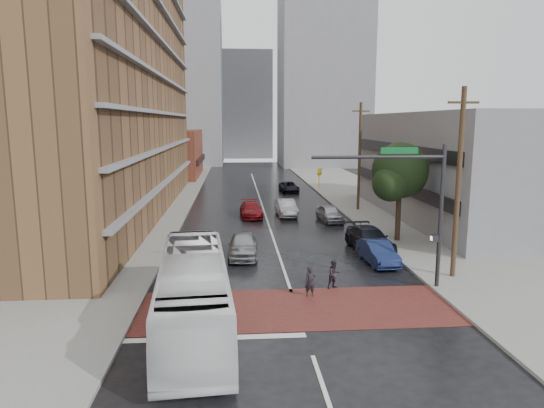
{
  "coord_description": "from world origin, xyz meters",
  "views": [
    {
      "loc": [
        -2.69,
        -19.95,
        8.24
      ],
      "look_at": [
        -0.54,
        7.86,
        3.5
      ],
      "focal_mm": 32.0,
      "sensor_mm": 36.0,
      "label": 1
    }
  ],
  "objects": [
    {
      "name": "ground",
      "position": [
        0.0,
        0.0,
        0.0
      ],
      "size": [
        160.0,
        160.0,
        0.0
      ],
      "primitive_type": "plane",
      "color": "black",
      "rests_on": "ground"
    },
    {
      "name": "crosswalk",
      "position": [
        0.0,
        0.5,
        0.01
      ],
      "size": [
        14.0,
        5.0,
        0.02
      ],
      "primitive_type": "cube",
      "color": "maroon",
      "rests_on": "ground"
    },
    {
      "name": "sidewalk_west",
      "position": [
        -11.5,
        25.0,
        0.07
      ],
      "size": [
        9.0,
        90.0,
        0.15
      ],
      "primitive_type": "cube",
      "color": "gray",
      "rests_on": "ground"
    },
    {
      "name": "sidewalk_east",
      "position": [
        11.5,
        25.0,
        0.07
      ],
      "size": [
        9.0,
        90.0,
        0.15
      ],
      "primitive_type": "cube",
      "color": "gray",
      "rests_on": "ground"
    },
    {
      "name": "apartment_block",
      "position": [
        -14.0,
        24.0,
        14.0
      ],
      "size": [
        10.0,
        44.0,
        28.0
      ],
      "primitive_type": "cube",
      "color": "brown",
      "rests_on": "ground"
    },
    {
      "name": "storefront_west",
      "position": [
        -12.0,
        54.0,
        3.5
      ],
      "size": [
        8.0,
        16.0,
        7.0
      ],
      "primitive_type": "cube",
      "color": "brown",
      "rests_on": "ground"
    },
    {
      "name": "building_east",
      "position": [
        16.5,
        20.0,
        4.5
      ],
      "size": [
        11.0,
        26.0,
        9.0
      ],
      "primitive_type": "cube",
      "color": "gray",
      "rests_on": "ground"
    },
    {
      "name": "distant_tower_west",
      "position": [
        -14.0,
        78.0,
        16.0
      ],
      "size": [
        18.0,
        16.0,
        32.0
      ],
      "primitive_type": "cube",
      "color": "gray",
      "rests_on": "ground"
    },
    {
      "name": "distant_tower_east",
      "position": [
        14.0,
        72.0,
        18.0
      ],
      "size": [
        16.0,
        14.0,
        36.0
      ],
      "primitive_type": "cube",
      "color": "gray",
      "rests_on": "ground"
    },
    {
      "name": "distant_tower_center",
      "position": [
        0.0,
        95.0,
        12.0
      ],
      "size": [
        12.0,
        10.0,
        24.0
      ],
      "primitive_type": "cube",
      "color": "gray",
      "rests_on": "ground"
    },
    {
      "name": "street_tree",
      "position": [
        8.52,
        12.03,
        4.73
      ],
      "size": [
        4.2,
        4.1,
        6.9
      ],
      "color": "#332319",
      "rests_on": "ground"
    },
    {
      "name": "signal_mast",
      "position": [
        5.85,
        2.5,
        4.73
      ],
      "size": [
        6.5,
        0.3,
        7.2
      ],
      "color": "#2D2D33",
      "rests_on": "ground"
    },
    {
      "name": "utility_pole_near",
      "position": [
        8.8,
        4.0,
        5.14
      ],
      "size": [
        1.6,
        0.26,
        10.0
      ],
      "color": "#473321",
      "rests_on": "ground"
    },
    {
      "name": "utility_pole_far",
      "position": [
        8.8,
        24.0,
        5.14
      ],
      "size": [
        1.6,
        0.26,
        10.0
      ],
      "color": "#473321",
      "rests_on": "ground"
    },
    {
      "name": "transit_bus",
      "position": [
        -4.39,
        -1.39,
        1.54
      ],
      "size": [
        3.45,
        11.26,
        3.09
      ],
      "primitive_type": "imported",
      "rotation": [
        0.0,
        0.0,
        0.08
      ],
      "color": "white",
      "rests_on": "ground"
    },
    {
      "name": "pedestrian_a",
      "position": [
        0.83,
        1.92,
        0.73
      ],
      "size": [
        0.55,
        0.38,
        1.45
      ],
      "primitive_type": "imported",
      "rotation": [
        0.0,
        0.0,
        0.07
      ],
      "color": "black",
      "rests_on": "ground"
    },
    {
      "name": "pedestrian_b",
      "position": [
        2.21,
        3.0,
        0.72
      ],
      "size": [
        0.87,
        0.79,
        1.45
      ],
      "primitive_type": "imported",
      "rotation": [
        0.0,
        0.0,
        0.43
      ],
      "color": "#262025",
      "rests_on": "ground"
    },
    {
      "name": "car_travel_a",
      "position": [
        -2.23,
        9.06,
        0.76
      ],
      "size": [
        1.99,
        4.52,
        1.51
      ],
      "primitive_type": "imported",
      "rotation": [
        0.0,
        0.0,
        -0.05
      ],
      "color": "#999CA0",
      "rests_on": "ground"
    },
    {
      "name": "car_travel_b",
      "position": [
        1.8,
        22.02,
        0.73
      ],
      "size": [
        1.8,
        4.49,
        1.45
      ],
      "primitive_type": "imported",
      "rotation": [
        0.0,
        0.0,
        0.06
      ],
      "color": "#AFB1B8",
      "rests_on": "ground"
    },
    {
      "name": "car_travel_c",
      "position": [
        -1.3,
        21.82,
        0.65
      ],
      "size": [
        2.06,
        4.56,
        1.29
      ],
      "primitive_type": "imported",
      "rotation": [
        0.0,
        0.0,
        0.06
      ],
      "color": "maroon",
      "rests_on": "ground"
    },
    {
      "name": "suv_travel",
      "position": [
        3.72,
        36.79,
        0.6
      ],
      "size": [
        2.25,
        4.44,
        1.2
      ],
      "primitive_type": "imported",
      "rotation": [
        0.0,
        0.0,
        0.06
      ],
      "color": "black",
      "rests_on": "ground"
    },
    {
      "name": "car_parked_near",
      "position": [
        5.64,
        7.05,
        0.67
      ],
      "size": [
        1.68,
        4.18,
        1.35
      ],
      "primitive_type": "imported",
      "rotation": [
        0.0,
        0.0,
        0.06
      ],
      "color": "#16224D",
      "rests_on": "ground"
    },
    {
      "name": "car_parked_mid",
      "position": [
        5.97,
        10.0,
        0.74
      ],
      "size": [
        2.61,
        5.29,
        1.48
      ],
      "primitive_type": "imported",
      "rotation": [
        0.0,
        0.0,
        0.11
      ],
      "color": "black",
      "rests_on": "ground"
    },
    {
      "name": "car_parked_far",
      "position": [
        5.2,
        19.41,
        0.68
      ],
      "size": [
        2.03,
        4.15,
        1.36
      ],
      "primitive_type": "imported",
      "rotation": [
        0.0,
        0.0,
        0.11
      ],
      "color": "#A6A7AE",
      "rests_on": "ground"
    }
  ]
}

